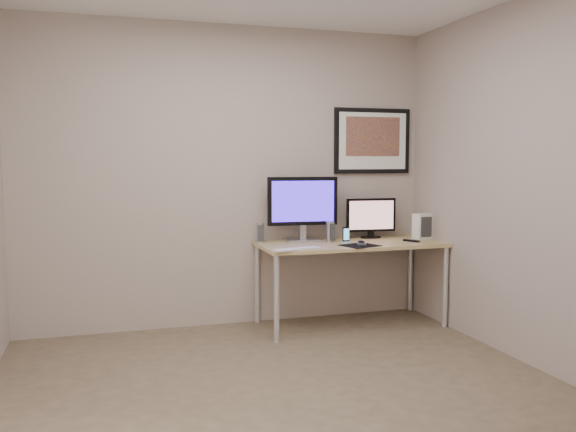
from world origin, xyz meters
name	(u,v)px	position (x,y,z in m)	size (l,w,h in m)	color
floor	(286,393)	(0.00, 0.00, 0.00)	(3.60, 3.60, 0.00)	brown
room	(266,130)	(0.00, 0.45, 1.64)	(3.60, 3.60, 3.60)	white
desk	(350,250)	(1.00, 1.35, 0.66)	(1.60, 0.70, 0.73)	#A1844E
framed_art	(372,141)	(1.35, 1.68, 1.62)	(0.75, 0.04, 0.60)	black
monitor_large	(303,206)	(0.62, 1.53, 1.04)	(0.63, 0.22, 0.57)	#A8A8AD
monitor_tv	(371,217)	(1.29, 1.56, 0.93)	(0.47, 0.12, 0.37)	black
speaker_left	(260,233)	(0.24, 1.58, 0.82)	(0.07, 0.07, 0.17)	#A8A8AD
speaker_right	(330,232)	(0.84, 1.43, 0.82)	(0.07, 0.07, 0.18)	#A8A8AD
phone_dock	(346,235)	(0.94, 1.31, 0.80)	(0.07, 0.07, 0.14)	black
keyboard	(297,249)	(0.42, 1.07, 0.74)	(0.42, 0.11, 0.01)	silver
mousepad	(360,245)	(0.99, 1.14, 0.73)	(0.29, 0.26, 0.00)	black
mouse	(361,242)	(1.02, 1.17, 0.75)	(0.06, 0.11, 0.04)	black
remote	(411,240)	(1.53, 1.24, 0.74)	(0.04, 0.15, 0.02)	black
fan_unit	(422,226)	(1.71, 1.38, 0.85)	(0.15, 0.11, 0.23)	silver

